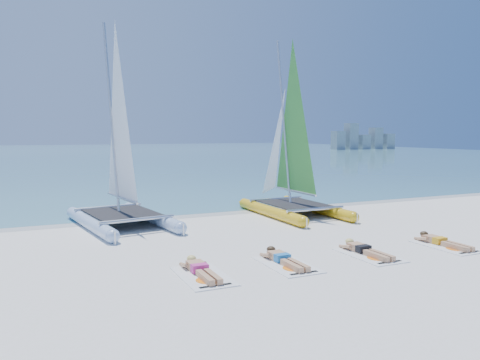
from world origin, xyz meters
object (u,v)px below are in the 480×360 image
object	(u,v)px
sunbather_c	(364,249)
towel_c	(369,255)
towel_a	(203,276)
sunbather_d	(441,241)
sunbather_b	(283,258)
towel_b	(287,265)
towel_d	(446,246)
sunbather_a	(200,269)
catamaran_blue	(119,162)
catamaran_yellow	(287,157)

from	to	relation	value
sunbather_c	towel_c	bearing A→B (deg)	-90.00
towel_a	sunbather_d	distance (m)	7.05
sunbather_b	sunbather_d	bearing A→B (deg)	-2.55
towel_b	sunbather_b	size ratio (longest dim) A/B	1.07
towel_c	towel_b	bearing A→B (deg)	177.63
towel_a	towel_d	bearing A→B (deg)	-1.68
towel_d	sunbather_d	world-z (taller)	sunbather_d
sunbather_a	sunbather_b	distance (m)	2.12
sunbather_a	towel_c	world-z (taller)	sunbather_a
sunbather_b	catamaran_blue	bearing A→B (deg)	113.41
catamaran_blue	catamaran_yellow	distance (m)	6.42
catamaran_blue	towel_a	distance (m)	6.91
towel_b	towel_d	distance (m)	4.93
sunbather_a	towel_c	xyz separation A→B (m)	(4.47, -0.28, -0.11)
sunbather_b	sunbather_c	distance (m)	2.36
sunbather_a	towel_c	bearing A→B (deg)	-3.55
sunbather_a	towel_b	world-z (taller)	sunbather_a
towel_a	towel_c	size ratio (longest dim) A/B	1.00
sunbather_a	towel_c	distance (m)	4.48
catamaran_blue	towel_b	size ratio (longest dim) A/B	3.90
sunbather_c	sunbather_d	bearing A→B (deg)	-2.71
catamaran_blue	towel_a	world-z (taller)	catamaran_blue
catamaran_yellow	towel_a	world-z (taller)	catamaran_yellow
towel_c	towel_d	bearing A→B (deg)	-2.71
catamaran_blue	towel_a	xyz separation A→B (m)	(0.63, -6.54, -2.14)
sunbather_a	towel_d	bearing A→B (deg)	-3.24
catamaran_yellow	towel_c	bearing A→B (deg)	-102.08
towel_a	towel_b	bearing A→B (deg)	0.34
sunbather_b	sunbather_c	world-z (taller)	same
towel_b	towel_d	world-z (taller)	same
catamaran_blue	towel_c	distance (m)	8.64
towel_a	towel_b	world-z (taller)	same
towel_a	sunbather_c	distance (m)	4.48
towel_a	sunbather_b	size ratio (longest dim) A/B	1.07
towel_b	sunbather_c	size ratio (longest dim) A/B	1.07
catamaran_yellow	sunbather_b	distance (m)	7.51
catamaran_blue	catamaran_yellow	xyz separation A→B (m)	(6.41, -0.13, 0.05)
catamaran_yellow	sunbather_c	size ratio (longest dim) A/B	4.06
sunbather_b	sunbather_a	bearing A→B (deg)	-179.66
towel_b	sunbather_d	xyz separation A→B (m)	(4.93, -0.03, 0.11)
towel_b	sunbather_d	distance (m)	4.93
sunbather_a	sunbather_d	size ratio (longest dim) A/B	1.00
catamaran_yellow	towel_a	bearing A→B (deg)	-132.73
catamaran_yellow	sunbather_a	bearing A→B (deg)	-133.60
sunbather_a	towel_d	size ratio (longest dim) A/B	0.93
catamaran_blue	sunbather_b	xyz separation A→B (m)	(2.74, -6.34, -2.04)
catamaran_blue	sunbather_d	xyz separation A→B (m)	(7.67, -6.56, -2.04)
towel_c	sunbather_d	world-z (taller)	sunbather_d
catamaran_blue	sunbather_c	distance (m)	8.46
towel_a	sunbather_a	bearing A→B (deg)	90.00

